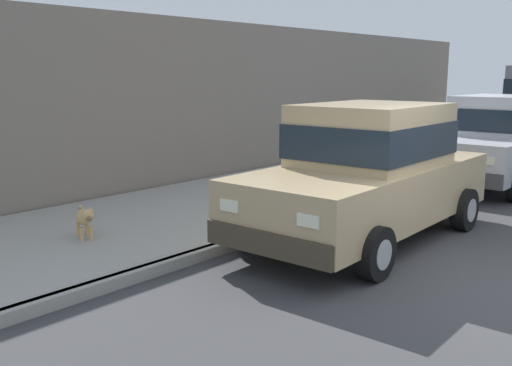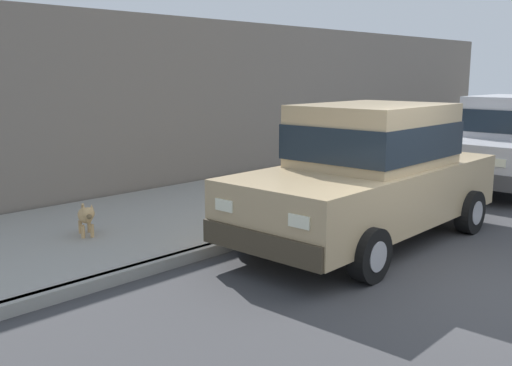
# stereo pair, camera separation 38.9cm
# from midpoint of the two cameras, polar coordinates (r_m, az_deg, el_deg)

# --- Properties ---
(ground_plane) EXTENTS (80.00, 80.00, 0.00)m
(ground_plane) POSITION_cam_midpoint_polar(r_m,az_deg,el_deg) (7.08, 21.38, -9.35)
(ground_plane) COLOR #38383A
(curb) EXTENTS (0.16, 64.00, 0.14)m
(curb) POSITION_cam_midpoint_polar(r_m,az_deg,el_deg) (8.58, 0.87, -4.61)
(curb) COLOR gray
(curb) RESTS_ON ground
(sidewalk) EXTENTS (3.60, 64.00, 0.14)m
(sidewalk) POSITION_cam_midpoint_polar(r_m,az_deg,el_deg) (9.80, -7.22, -2.74)
(sidewalk) COLOR #99968E
(sidewalk) RESTS_ON ground
(car_tan_sedan) EXTENTS (2.12, 4.64, 1.92)m
(car_tan_sedan) POSITION_cam_midpoint_polar(r_m,az_deg,el_deg) (8.27, 9.64, 1.14)
(car_tan_sedan) COLOR tan
(car_tan_sedan) RESTS_ON ground
(car_silver_hatchback) EXTENTS (1.97, 3.81, 1.88)m
(car_silver_hatchback) POSITION_cam_midpoint_polar(r_m,az_deg,el_deg) (12.93, 21.67, 3.94)
(car_silver_hatchback) COLOR #BCBCC1
(car_silver_hatchback) RESTS_ON ground
(dog_tan) EXTENTS (0.72, 0.37, 0.49)m
(dog_tan) POSITION_cam_midpoint_polar(r_m,az_deg,el_deg) (8.19, -17.78, -3.29)
(dog_tan) COLOR tan
(dog_tan) RESTS_ON sidewalk
(building_facade) EXTENTS (0.50, 20.00, 3.42)m
(building_facade) POSITION_cam_midpoint_polar(r_m,az_deg,el_deg) (14.13, 0.18, 8.20)
(building_facade) COLOR slate
(building_facade) RESTS_ON ground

